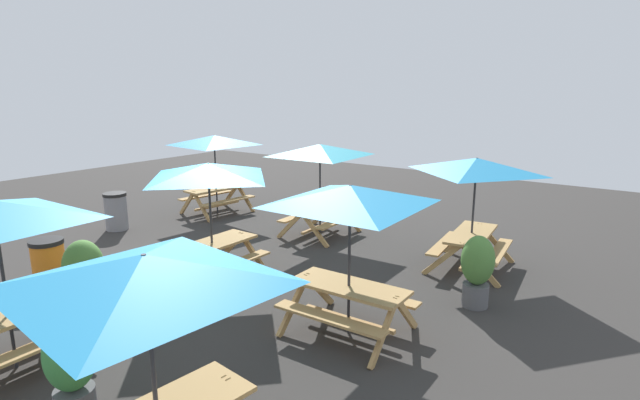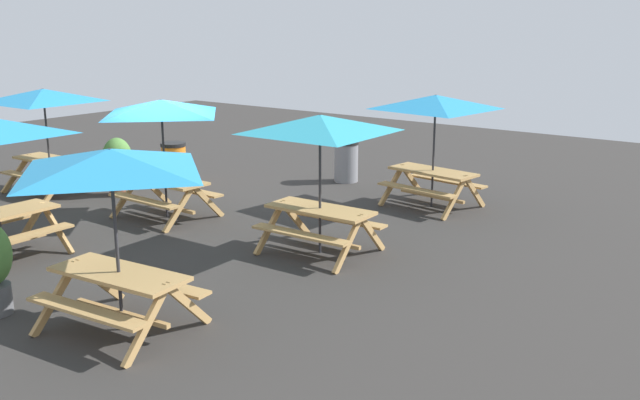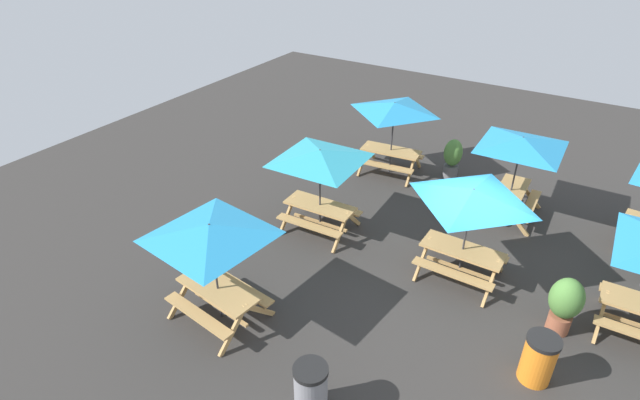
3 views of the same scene
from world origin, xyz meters
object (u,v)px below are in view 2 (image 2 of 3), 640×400
at_px(picnic_table_1, 320,134).
at_px(picnic_table_2, 111,174).
at_px(picnic_table_4, 44,103).
at_px(picnic_table_6, 435,110).
at_px(trash_bin_gray, 346,161).
at_px(potted_plant_0, 118,163).
at_px(picnic_table_3, 162,116).
at_px(trash_bin_orange, 174,163).

xyz_separation_m(picnic_table_1, picnic_table_2, (-0.17, -3.91, 0.00)).
relative_size(picnic_table_4, picnic_table_6, 1.01).
distance_m(picnic_table_4, trash_bin_gray, 6.88).
bearing_deg(picnic_table_6, potted_plant_0, -144.21).
height_order(picnic_table_2, picnic_table_3, same).
distance_m(picnic_table_3, trash_bin_orange, 3.28).
relative_size(picnic_table_2, picnic_table_4, 0.83).
bearing_deg(picnic_table_3, picnic_table_2, -46.48).
bearing_deg(picnic_table_4, picnic_table_6, 27.39).
bearing_deg(picnic_table_2, picnic_table_1, 81.73).
relative_size(picnic_table_3, trash_bin_orange, 2.38).
bearing_deg(picnic_table_1, trash_bin_orange, 159.05).
xyz_separation_m(picnic_table_1, picnic_table_4, (-7.35, -0.20, 0.00)).
relative_size(picnic_table_4, trash_bin_gray, 2.89).
distance_m(picnic_table_6, potted_plant_0, 6.91).
height_order(trash_bin_gray, trash_bin_orange, same).
bearing_deg(picnic_table_4, trash_bin_gray, 45.16).
height_order(picnic_table_4, potted_plant_0, picnic_table_4).
distance_m(picnic_table_2, picnic_table_4, 8.08).
distance_m(picnic_table_1, trash_bin_gray, 5.55).
bearing_deg(picnic_table_4, trash_bin_orange, 53.13).
bearing_deg(trash_bin_orange, picnic_table_1, -19.15).
xyz_separation_m(trash_bin_gray, potted_plant_0, (-3.22, -4.10, 0.23)).
distance_m(picnic_table_2, picnic_table_6, 7.68).
relative_size(picnic_table_3, picnic_table_4, 0.83).
height_order(picnic_table_4, trash_bin_gray, picnic_table_4).
bearing_deg(picnic_table_6, picnic_table_1, -83.74).
bearing_deg(picnic_table_6, picnic_table_4, -144.58).
bearing_deg(potted_plant_0, picnic_table_3, -15.07).
bearing_deg(picnic_table_3, picnic_table_1, 2.11).
relative_size(picnic_table_2, trash_bin_orange, 2.38).
height_order(trash_bin_orange, potted_plant_0, potted_plant_0).
bearing_deg(picnic_table_6, trash_bin_gray, 169.99).
height_order(picnic_table_3, trash_bin_orange, picnic_table_3).
bearing_deg(picnic_table_3, potted_plant_0, 165.96).
bearing_deg(potted_plant_0, picnic_table_1, -5.11).
height_order(picnic_table_2, picnic_table_6, same).
relative_size(picnic_table_1, picnic_table_3, 1.21).
xyz_separation_m(picnic_table_2, potted_plant_0, (-5.73, 4.43, -1.27)).
distance_m(picnic_table_3, potted_plant_0, 2.62).
distance_m(picnic_table_3, trash_bin_gray, 5.03).
bearing_deg(picnic_table_3, trash_bin_orange, 136.02).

